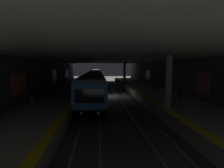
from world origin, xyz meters
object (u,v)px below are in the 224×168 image
object	(u,v)px
person_boarding	(180,93)
suitcase_rolling	(156,87)
bench_right_mid	(23,100)
person_waiting_near	(65,80)
metro_train	(95,78)
bench_left_near	(158,85)
backpack_on_floor	(71,84)
pillar_far	(124,73)
person_standing_far	(71,84)
pillar_near	(169,83)
person_walking_mid	(132,78)
trash_bin	(33,100)
bench_left_mid	(145,81)

from	to	relation	value
person_boarding	suitcase_rolling	bearing A→B (deg)	-2.69
bench_right_mid	person_waiting_near	size ratio (longest dim) A/B	1.00
metro_train	bench_left_near	distance (m)	17.62
suitcase_rolling	backpack_on_floor	distance (m)	16.23
person_waiting_near	person_boarding	world-z (taller)	person_waiting_near
pillar_far	person_standing_far	bearing A→B (deg)	136.20
pillar_near	metro_train	size ratio (longest dim) A/B	0.08
bench_right_mid	person_walking_mid	distance (m)	29.75
pillar_near	metro_train	world-z (taller)	pillar_near
backpack_on_floor	metro_train	bearing A→B (deg)	-29.02
pillar_near	person_waiting_near	xyz separation A→B (m)	(23.59, 12.82, -1.34)
backpack_on_floor	suitcase_rolling	bearing A→B (deg)	-117.16
suitcase_rolling	trash_bin	xyz separation A→B (m)	(-10.07, 15.43, 0.08)
pillar_near	bench_left_mid	distance (m)	23.26
pillar_near	bench_left_near	size ratio (longest dim) A/B	2.68
pillar_near	pillar_far	distance (m)	24.99
pillar_far	backpack_on_floor	world-z (taller)	pillar_far
bench_left_mid	backpack_on_floor	size ratio (longest dim) A/B	4.25
person_standing_far	pillar_far	bearing A→B (deg)	-43.80
bench_right_mid	person_walking_mid	size ratio (longest dim) A/B	1.11
person_waiting_near	bench_right_mid	bearing A→B (deg)	179.82
pillar_far	bench_left_near	xyz separation A→B (m)	(-10.27, -4.18, -1.75)
person_standing_far	bench_right_mid	bearing A→B (deg)	167.04
person_boarding	person_waiting_near	bearing A→B (deg)	38.33
pillar_far	metro_train	size ratio (longest dim) A/B	0.08
person_boarding	backpack_on_floor	world-z (taller)	person_boarding
pillar_far	person_waiting_near	world-z (taller)	pillar_far
metro_train	bench_right_mid	size ratio (longest dim) A/B	34.70
person_walking_mid	person_standing_far	bearing A→B (deg)	138.01
pillar_near	trash_bin	size ratio (longest dim) A/B	5.35
person_walking_mid	person_boarding	xyz separation A→B (m)	(-24.35, -0.64, 0.03)
pillar_far	bench_right_mid	size ratio (longest dim) A/B	2.68
person_standing_far	person_boarding	distance (m)	16.78
bench_left_near	trash_bin	size ratio (longest dim) A/B	2.00
pillar_far	suitcase_rolling	distance (m)	12.61
person_standing_far	suitcase_rolling	distance (m)	13.51
bench_left_mid	bench_right_mid	distance (m)	26.54
person_waiting_near	person_walking_mid	size ratio (longest dim) A/B	1.12
person_boarding	suitcase_rolling	xyz separation A→B (m)	(9.19, -0.43, -0.50)
bench_left_near	bench_left_mid	world-z (taller)	same
trash_bin	metro_train	bearing A→B (deg)	-12.26
pillar_near	person_standing_far	size ratio (longest dim) A/B	2.92
bench_left_mid	person_boarding	size ratio (longest dim) A/B	1.08
person_walking_mid	suitcase_rolling	world-z (taller)	person_walking_mid
pillar_far	backpack_on_floor	xyz separation A→B (m)	(-4.62, 11.16, -2.08)
bench_right_mid	trash_bin	xyz separation A→B (m)	(0.41, -0.73, -0.10)
metro_train	person_waiting_near	world-z (taller)	metro_train
person_boarding	backpack_on_floor	bearing A→B (deg)	40.17
bench_left_near	person_waiting_near	size ratio (longest dim) A/B	1.00
bench_right_mid	trash_bin	world-z (taller)	bench_right_mid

